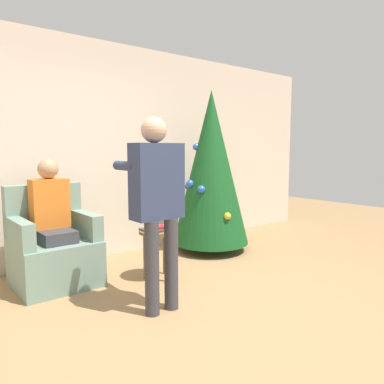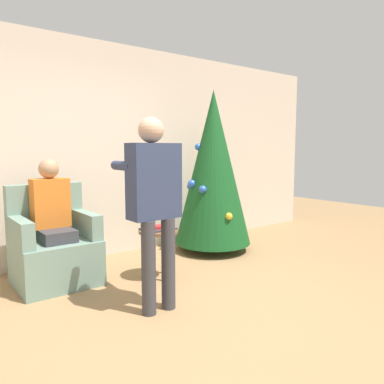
{
  "view_description": "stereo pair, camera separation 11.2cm",
  "coord_description": "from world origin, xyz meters",
  "px_view_note": "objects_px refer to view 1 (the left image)",
  "views": [
    {
      "loc": [
        -1.96,
        -2.17,
        1.38
      ],
      "look_at": [
        0.58,
        0.95,
        0.91
      ],
      "focal_mm": 35.0,
      "sensor_mm": 36.0,
      "label": 1
    },
    {
      "loc": [
        -1.87,
        -2.24,
        1.38
      ],
      "look_at": [
        0.58,
        0.95,
        0.91
      ],
      "focal_mm": 35.0,
      "sensor_mm": 36.0,
      "label": 2
    }
  ],
  "objects_px": {
    "armchair": "(53,250)",
    "christmas_tree": "(211,168)",
    "person_seated": "(53,216)",
    "side_stool": "(159,238)",
    "person_standing": "(157,196)"
  },
  "relations": [
    {
      "from": "armchair",
      "to": "christmas_tree",
      "type": "bearing_deg",
      "value": -1.36
    },
    {
      "from": "person_seated",
      "to": "side_stool",
      "type": "bearing_deg",
      "value": -28.48
    },
    {
      "from": "armchair",
      "to": "person_seated",
      "type": "relative_size",
      "value": 0.79
    },
    {
      "from": "person_seated",
      "to": "side_stool",
      "type": "xyz_separation_m",
      "value": [
        0.93,
        -0.5,
        -0.27
      ]
    },
    {
      "from": "person_standing",
      "to": "christmas_tree",
      "type": "bearing_deg",
      "value": 34.91
    },
    {
      "from": "christmas_tree",
      "to": "person_seated",
      "type": "bearing_deg",
      "value": 179.43
    },
    {
      "from": "person_seated",
      "to": "armchair",
      "type": "bearing_deg",
      "value": 90.0
    },
    {
      "from": "armchair",
      "to": "person_standing",
      "type": "relative_size",
      "value": 0.62
    },
    {
      "from": "armchair",
      "to": "person_standing",
      "type": "height_order",
      "value": "person_standing"
    },
    {
      "from": "person_standing",
      "to": "side_stool",
      "type": "relative_size",
      "value": 3.13
    },
    {
      "from": "christmas_tree",
      "to": "person_seated",
      "type": "xyz_separation_m",
      "value": [
        -2.11,
        0.02,
        -0.42
      ]
    },
    {
      "from": "armchair",
      "to": "side_stool",
      "type": "height_order",
      "value": "armchair"
    },
    {
      "from": "armchair",
      "to": "person_seated",
      "type": "xyz_separation_m",
      "value": [
        0.0,
        -0.03,
        0.35
      ]
    },
    {
      "from": "person_seated",
      "to": "person_standing",
      "type": "distance_m",
      "value": 1.28
    },
    {
      "from": "christmas_tree",
      "to": "side_stool",
      "type": "relative_size",
      "value": 4.09
    }
  ]
}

